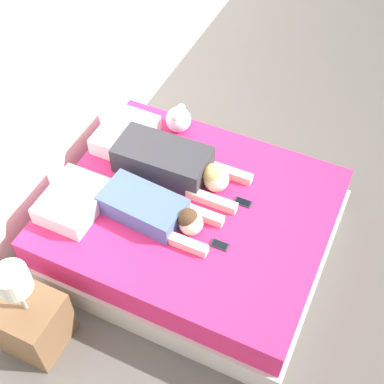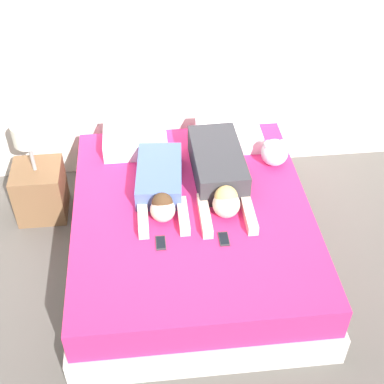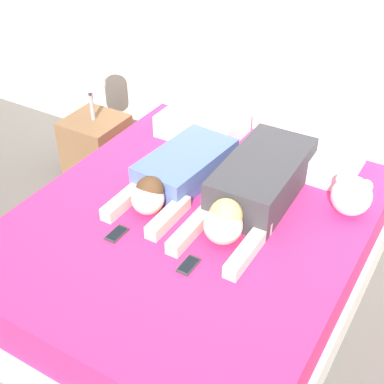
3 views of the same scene
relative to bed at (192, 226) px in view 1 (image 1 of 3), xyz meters
The scene contains 11 objects.
ground_plane 0.25m from the bed, ahead, with size 12.00×12.00×0.00m, color #5B5651.
wall_back 1.58m from the bed, 90.00° to the left, with size 12.00×0.06×2.60m.
bed is the anchor object (origin of this frame).
pillow_head_left 0.92m from the bed, 116.30° to the left, with size 0.50×0.39×0.14m.
pillow_head_right 0.92m from the bed, 63.70° to the left, with size 0.50×0.39×0.14m.
person_left 0.44m from the bed, 138.82° to the left, with size 0.38×0.88×0.20m.
person_right 0.50m from the bed, 48.47° to the left, with size 0.38×1.03×0.22m.
cell_phone_left 0.48m from the bed, 126.79° to the right, with size 0.07×0.13×0.01m.
cell_phone_right 0.46m from the bed, 61.59° to the right, with size 0.07×0.13×0.01m.
plush_toy 0.90m from the bed, 32.87° to the left, with size 0.21×0.21×0.22m.
nightstand 1.34m from the bed, 151.89° to the left, with size 0.39×0.39×0.87m.
Camera 1 is at (-2.22, -1.04, 3.57)m, focal length 50.00 mm.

